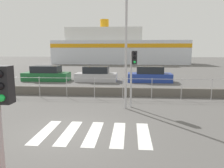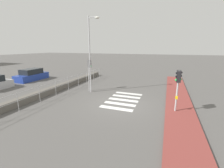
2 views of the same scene
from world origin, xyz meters
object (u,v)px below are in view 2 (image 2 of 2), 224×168
(streetlamp, at_px, (91,47))
(traffic_light_far, at_px, (89,68))
(traffic_light_near, at_px, (178,80))
(parked_car_blue, at_px, (32,75))

(streetlamp, bearing_deg, traffic_light_far, 52.45)
(traffic_light_near, bearing_deg, streetlamp, 72.92)
(streetlamp, height_order, parked_car_blue, streetlamp)
(traffic_light_near, xyz_separation_m, traffic_light_far, (2.54, 7.56, 0.03))
(traffic_light_near, distance_m, traffic_light_far, 7.97)
(traffic_light_far, distance_m, streetlamp, 2.01)
(parked_car_blue, bearing_deg, traffic_light_near, -104.05)
(traffic_light_near, relative_size, parked_car_blue, 0.67)
(traffic_light_far, relative_size, streetlamp, 0.44)
(traffic_light_far, height_order, parked_car_blue, traffic_light_far)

